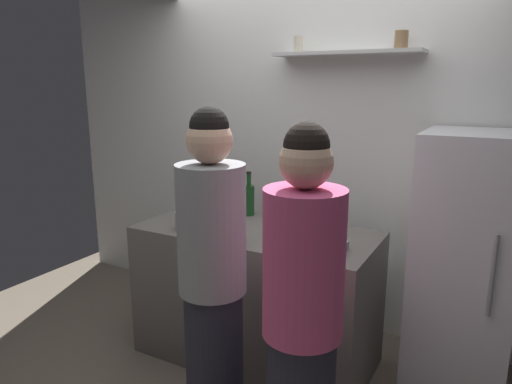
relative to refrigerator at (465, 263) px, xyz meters
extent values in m
cube|color=white|center=(-1.10, 0.40, 0.52)|extent=(4.80, 0.10, 2.60)
cube|color=silver|center=(-0.87, 0.24, 1.25)|extent=(1.01, 0.22, 0.02)
cylinder|color=beige|center=(-1.22, 0.24, 1.32)|extent=(0.06, 0.06, 0.11)
cylinder|color=olive|center=(-0.51, 0.24, 1.32)|extent=(0.08, 0.08, 0.11)
cube|color=white|center=(0.00, 0.00, 0.00)|extent=(0.56, 0.65, 1.57)
cylinder|color=#99999E|center=(0.16, -0.35, 0.08)|extent=(0.02, 0.02, 0.45)
cube|color=#66605B|center=(-1.23, -0.37, -0.33)|extent=(1.55, 0.73, 0.91)
cube|color=gray|center=(-0.75, -0.55, 0.15)|extent=(0.34, 0.24, 0.05)
cylinder|color=#B2B2B7|center=(-1.64, -0.59, 0.18)|extent=(0.10, 0.10, 0.12)
cylinder|color=silver|center=(-1.63, -0.57, 0.24)|extent=(0.02, 0.02, 0.16)
cylinder|color=silver|center=(-1.64, -0.60, 0.25)|extent=(0.05, 0.01, 0.17)
cylinder|color=silver|center=(-1.67, -0.58, 0.24)|extent=(0.01, 0.02, 0.16)
cylinder|color=silver|center=(-1.62, -0.57, 0.24)|extent=(0.03, 0.03, 0.16)
cylinder|color=silver|center=(-1.64, -0.57, 0.24)|extent=(0.03, 0.01, 0.16)
cylinder|color=silver|center=(-1.63, -0.57, 0.24)|extent=(0.02, 0.02, 0.16)
cylinder|color=silver|center=(-1.62, -0.59, 0.24)|extent=(0.01, 0.03, 0.17)
cylinder|color=black|center=(-1.19, -0.65, 0.23)|extent=(0.08, 0.08, 0.21)
cylinder|color=black|center=(-1.19, -0.65, 0.38)|extent=(0.03, 0.03, 0.08)
cylinder|color=gold|center=(-1.19, -0.65, 0.43)|extent=(0.04, 0.04, 0.02)
cylinder|color=#19471E|center=(-1.44, -0.08, 0.23)|extent=(0.08, 0.08, 0.21)
cylinder|color=#19471E|center=(-1.44, -0.08, 0.38)|extent=(0.03, 0.03, 0.09)
cylinder|color=black|center=(-1.44, -0.08, 0.43)|extent=(0.04, 0.04, 0.02)
cylinder|color=silver|center=(-1.81, -0.16, 0.22)|extent=(0.09, 0.09, 0.20)
cylinder|color=silver|center=(-1.81, -0.16, 0.33)|extent=(0.05, 0.05, 0.02)
cylinder|color=blue|center=(-1.81, -0.16, 0.35)|extent=(0.06, 0.06, 0.02)
cylinder|color=#262633|center=(-1.07, -1.10, -0.38)|extent=(0.30, 0.30, 0.81)
cylinder|color=gray|center=(-1.07, -1.10, 0.35)|extent=(0.34, 0.34, 0.64)
sphere|color=#D8AD8C|center=(-1.07, -1.10, 0.79)|extent=(0.22, 0.22, 0.22)
sphere|color=black|center=(-1.07, -1.10, 0.85)|extent=(0.19, 0.19, 0.19)
cylinder|color=#D14C7F|center=(-0.53, -1.23, 0.33)|extent=(0.34, 0.34, 0.63)
sphere|color=#D8AD8C|center=(-0.53, -1.23, 0.75)|extent=(0.22, 0.22, 0.22)
sphere|color=black|center=(-0.53, -1.23, 0.81)|extent=(0.18, 0.18, 0.18)
camera|label=1|loc=(0.16, -2.89, 1.04)|focal=32.63mm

